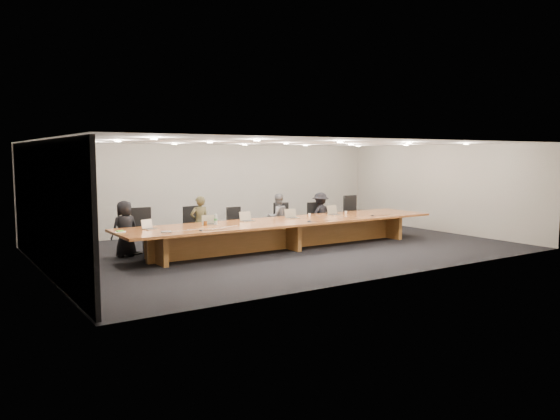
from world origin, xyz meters
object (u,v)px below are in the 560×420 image
object	(u,v)px
chair_far_left	(143,231)
av_box	(166,232)
paper_cup_near	(310,215)
paper_cup_far	(346,213)
chair_far_right	(355,214)
laptop_d	(292,214)
mic_right	(372,215)
chair_right	(317,219)
person_a	(125,229)
conference_table	(286,229)
laptop_c	(247,216)
laptop_b	(208,220)
water_bottle	(216,219)
laptop_a	(150,224)
mic_center	(309,221)
chair_left	(196,227)
person_b	(200,223)
chair_mid_right	(284,221)
person_d	(320,214)
chair_mid_left	(237,225)
person_c	(278,217)
mic_left	(201,230)
amber_mug	(205,223)
laptop_e	(335,210)

from	to	relation	value
chair_far_left	av_box	world-z (taller)	chair_far_left
paper_cup_near	av_box	xyz separation A→B (m)	(-4.59, -0.87, -0.03)
paper_cup_far	chair_far_right	bearing A→B (deg)	38.99
laptop_d	mic_right	size ratio (longest dim) A/B	2.65
chair_right	person_a	bearing A→B (deg)	-166.95
conference_table	paper_cup_near	distance (m)	1.19
laptop_c	laptop_d	size ratio (longest dim) A/B	0.99
chair_far_right	laptop_b	world-z (taller)	chair_far_right
water_bottle	laptop_a	bearing A→B (deg)	178.95
chair_far_right	laptop_b	bearing A→B (deg)	-170.19
person_a	av_box	world-z (taller)	person_a
laptop_c	mic_center	xyz separation A→B (m)	(1.28, -0.97, -0.11)
chair_left	laptop_d	distance (m)	2.62
paper_cup_far	mic_right	xyz separation A→B (m)	(0.31, -0.79, -0.03)
water_bottle	conference_table	bearing A→B (deg)	-7.44
water_bottle	mic_right	bearing A→B (deg)	-9.16
person_b	laptop_c	world-z (taller)	person_b
chair_mid_right	chair_far_right	bearing A→B (deg)	12.37
person_d	water_bottle	bearing A→B (deg)	9.05
mic_right	conference_table	bearing A→B (deg)	169.58
person_d	person_b	bearing A→B (deg)	-3.46
chair_mid_left	mic_center	world-z (taller)	chair_mid_left
conference_table	paper_cup_near	xyz separation A→B (m)	(1.07, 0.42, 0.27)
chair_right	person_c	distance (m)	1.43
conference_table	chair_mid_left	xyz separation A→B (m)	(-0.75, 1.32, 0.00)
chair_far_left	chair_mid_left	distance (m)	2.71
chair_left	chair_mid_left	size ratio (longest dim) A/B	1.08
chair_right	paper_cup_near	distance (m)	1.21
mic_right	person_b	bearing A→B (deg)	160.43
chair_far_right	paper_cup_far	bearing A→B (deg)	-140.75
chair_far_left	laptop_d	world-z (taller)	chair_far_left
person_a	av_box	bearing A→B (deg)	95.68
paper_cup_near	chair_right	bearing A→B (deg)	43.07
chair_far_right	mic_left	bearing A→B (deg)	-163.22
paper_cup_far	paper_cup_near	bearing A→B (deg)	174.74
chair_far_right	amber_mug	xyz separation A→B (m)	(-5.71, -1.03, 0.20)
laptop_a	laptop_e	bearing A→B (deg)	-20.02
paper_cup_far	laptop_b	bearing A→B (deg)	-179.94
chair_right	person_c	world-z (taller)	person_c
person_c	mic_left	xyz separation A→B (m)	(-3.26, -1.81, 0.08)
av_box	paper_cup_near	bearing A→B (deg)	24.29
conference_table	water_bottle	distance (m)	1.99
water_bottle	av_box	size ratio (longest dim) A/B	1.13
mic_left	mic_center	bearing A→B (deg)	-0.08
person_a	laptop_e	size ratio (longest dim) A/B	3.72
chair_far_left	paper_cup_near	distance (m)	4.61
chair_right	laptop_a	size ratio (longest dim) A/B	3.48
chair_far_left	chair_right	bearing A→B (deg)	7.46
person_b	laptop_e	xyz separation A→B (m)	(3.86, -0.86, 0.19)
conference_table	person_c	size ratio (longest dim) A/B	6.58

